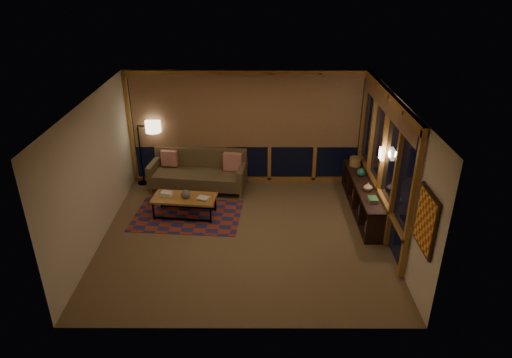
{
  "coord_description": "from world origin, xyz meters",
  "views": [
    {
      "loc": [
        0.25,
        -7.57,
        4.91
      ],
      "look_at": [
        0.23,
        0.17,
        1.15
      ],
      "focal_mm": 32.0,
      "sensor_mm": 36.0,
      "label": 1
    }
  ],
  "objects_px": {
    "coffee_table": "(185,206)",
    "sofa": "(198,172)",
    "floor_lamp": "(140,152)",
    "bookshelf": "(362,197)"
  },
  "relations": [
    {
      "from": "sofa",
      "to": "floor_lamp",
      "type": "height_order",
      "value": "floor_lamp"
    },
    {
      "from": "coffee_table",
      "to": "bookshelf",
      "type": "xyz_separation_m",
      "value": [
        3.76,
        0.23,
        0.11
      ]
    },
    {
      "from": "sofa",
      "to": "coffee_table",
      "type": "bearing_deg",
      "value": -89.53
    },
    {
      "from": "sofa",
      "to": "bookshelf",
      "type": "relative_size",
      "value": 0.83
    },
    {
      "from": "coffee_table",
      "to": "floor_lamp",
      "type": "relative_size",
      "value": 0.82
    },
    {
      "from": "sofa",
      "to": "floor_lamp",
      "type": "distance_m",
      "value": 1.45
    },
    {
      "from": "coffee_table",
      "to": "floor_lamp",
      "type": "xyz_separation_m",
      "value": [
        -1.23,
        1.55,
        0.58
      ]
    },
    {
      "from": "sofa",
      "to": "bookshelf",
      "type": "xyz_separation_m",
      "value": [
        3.62,
        -1.0,
        -0.12
      ]
    },
    {
      "from": "sofa",
      "to": "bookshelf",
      "type": "distance_m",
      "value": 3.75
    },
    {
      "from": "coffee_table",
      "to": "sofa",
      "type": "bearing_deg",
      "value": 89.78
    }
  ]
}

